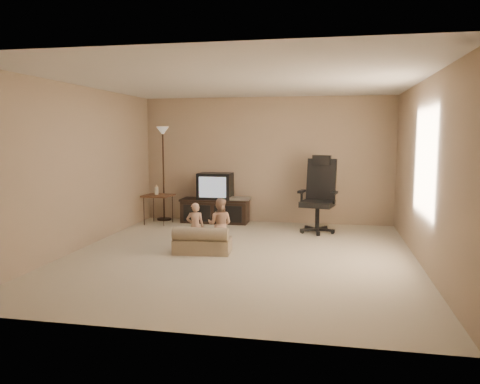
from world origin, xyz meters
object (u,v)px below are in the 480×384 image
(tv_stand, at_px, (216,202))
(toddler_right, at_px, (220,224))
(toddler_left, at_px, (195,227))
(floor_lamp, at_px, (163,152))
(child_sofa, at_px, (202,242))
(side_table, at_px, (158,196))
(office_chair, at_px, (319,205))

(tv_stand, height_order, toddler_right, tv_stand)
(toddler_left, bearing_deg, floor_lamp, -74.08)
(tv_stand, bearing_deg, toddler_right, -74.52)
(child_sofa, relative_size, toddler_left, 1.18)
(child_sofa, bearing_deg, toddler_left, 131.85)
(side_table, bearing_deg, office_chair, -3.57)
(child_sofa, bearing_deg, floor_lamp, 116.45)
(side_table, distance_m, child_sofa, 2.61)
(child_sofa, bearing_deg, office_chair, 44.50)
(office_chair, relative_size, toddler_left, 1.88)
(office_chair, xyz_separation_m, floor_lamp, (-3.17, 0.61, 0.90))
(floor_lamp, height_order, toddler_left, floor_lamp)
(tv_stand, height_order, floor_lamp, floor_lamp)
(side_table, bearing_deg, child_sofa, -54.79)
(tv_stand, relative_size, child_sofa, 1.61)
(office_chair, bearing_deg, toddler_left, -123.34)
(side_table, xyz_separation_m, child_sofa, (1.49, -2.11, -0.39))
(toddler_left, bearing_deg, child_sofa, 122.39)
(tv_stand, distance_m, child_sofa, 2.51)
(office_chair, bearing_deg, child_sofa, -118.94)
(toddler_left, relative_size, toddler_right, 0.93)
(toddler_right, bearing_deg, floor_lamp, -51.26)
(office_chair, bearing_deg, floor_lamp, -178.97)
(side_table, relative_size, toddler_left, 1.06)
(toddler_right, bearing_deg, child_sofa, 51.64)
(tv_stand, distance_m, toddler_left, 2.35)
(child_sofa, height_order, toddler_right, toddler_right)
(floor_lamp, relative_size, toddler_left, 2.60)
(tv_stand, distance_m, floor_lamp, 1.49)
(child_sofa, bearing_deg, toddler_right, 45.67)
(floor_lamp, bearing_deg, office_chair, -10.96)
(office_chair, relative_size, toddler_right, 1.74)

